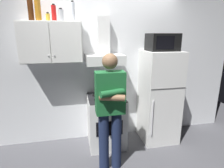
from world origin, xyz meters
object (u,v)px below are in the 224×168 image
Objects in this scene: refrigerator at (159,97)px; bottle_spice_jar at (48,17)px; stove_oven at (106,121)px; microwave at (162,42)px; bottle_rum_dark at (31,10)px; bottle_canister_steel at (61,15)px; bottle_liquor_amber at (38,9)px; bottle_soda_red at (54,13)px; range_hood at (104,51)px; person_standing at (110,109)px; bottle_vodka_clear at (73,12)px; upper_cabinet at (52,42)px; cooking_pot at (115,96)px.

bottle_spice_jar is at bearing 176.75° from refrigerator.
stove_oven is at bearing -7.03° from bottle_spice_jar.
bottle_rum_dark is at bearing 177.33° from microwave.
bottle_rum_dark is at bearing 173.88° from stove_oven.
microwave is at bearing -2.67° from bottle_rum_dark.
microwave is 2.61× the size of bottle_canister_steel.
bottle_spice_jar is (0.12, 0.01, -0.10)m from bottle_liquor_amber.
bottle_liquor_amber is 0.22m from bottle_soda_red.
bottle_canister_steel is 0.57× the size of bottle_liquor_amber.
bottle_rum_dark is at bearing -170.38° from bottle_soda_red.
bottle_canister_steel reaches higher than range_hood.
bottle_liquor_amber is at bearing 142.09° from person_standing.
stove_oven is at bearing -5.58° from bottle_liquor_amber.
bottle_vodka_clear is at bearing 0.59° from bottle_liquor_amber.
bottle_vodka_clear is (0.17, -0.02, 0.05)m from bottle_canister_steel.
bottle_rum_dark reaches higher than bottle_vodka_clear.
microwave is 1.75m from bottle_soda_red.
bottle_vodka_clear is (-1.42, 0.08, 0.45)m from microwave.
bottle_rum_dark reaches higher than refrigerator.
person_standing reaches higher than refrigerator.
bottle_canister_steel is (-1.59, 0.10, 0.40)m from microwave.
bottle_liquor_amber is (-0.90, 0.70, 1.30)m from person_standing.
range_hood is 0.83m from bottle_canister_steel.
range_hood is at bearing 90.00° from stove_oven.
bottle_vodka_clear is at bearing 168.22° from stove_oven.
upper_cabinet is 7.49× the size of bottle_spice_jar.
bottle_spice_jar is 0.39× the size of bottle_rum_dark.
bottle_canister_steel is 0.11m from bottle_soda_red.
cooking_pot is (-0.82, -0.12, 0.12)m from refrigerator.
bottle_canister_steel reaches higher than person_standing.
bottle_soda_red reaches higher than refrigerator.
microwave reaches higher than cooking_pot.
person_standing is 0.52m from cooking_pot.
microwave is 1.49× the size of bottle_liquor_amber.
bottle_liquor_amber reaches higher than bottle_soda_red.
upper_cabinet is at bearing 3.04° from bottle_rum_dark.
bottle_vodka_clear is at bearing -0.64° from bottle_spice_jar.
cooking_pot is 0.95× the size of bottle_vodka_clear.
bottle_soda_red is at bearing 167.43° from stove_oven.
bottle_liquor_amber is at bearing 174.42° from stove_oven.
range_hood is 1.56× the size of microwave.
bottle_spice_jar is (-0.02, -0.02, 0.35)m from upper_cabinet.
bottle_liquor_amber is (-1.90, 0.07, 0.46)m from microwave.
cooking_pot is at bearing 69.70° from person_standing.
microwave is at bearing 90.90° from refrigerator.
bottle_vodka_clear is at bearing -13.91° from bottle_soda_red.
upper_cabinet is 1.55m from stove_oven.
bottle_vodka_clear is (-0.42, 0.70, 1.28)m from person_standing.
refrigerator is at bearing -3.90° from bottle_vodka_clear.
bottle_soda_red reaches higher than person_standing.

